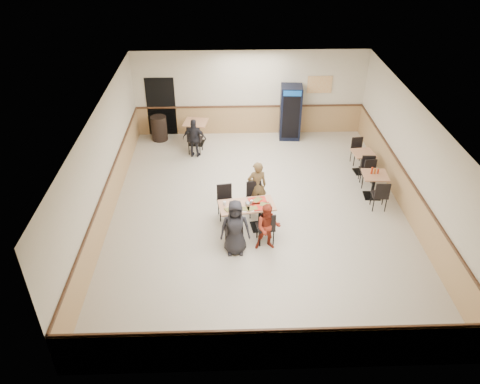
{
  "coord_description": "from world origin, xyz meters",
  "views": [
    {
      "loc": [
        -0.84,
        -10.43,
        7.45
      ],
      "look_at": [
        -0.52,
        -0.5,
        1.0
      ],
      "focal_mm": 35.0,
      "sensor_mm": 36.0,
      "label": 1
    }
  ],
  "objects_px": {
    "diner_woman_right": "(268,227)",
    "diner_man_opposite": "(257,186)",
    "side_table_near": "(374,182)",
    "side_table_far": "(362,159)",
    "diner_woman_left": "(235,228)",
    "pepsi_cooler": "(290,112)",
    "back_table": "(196,129)",
    "main_table": "(247,213)",
    "lone_diner": "(195,138)",
    "trash_bin": "(159,128)"
  },
  "relations": [
    {
      "from": "diner_man_opposite",
      "to": "main_table",
      "type": "bearing_deg",
      "value": 62.45
    },
    {
      "from": "diner_man_opposite",
      "to": "side_table_far",
      "type": "xyz_separation_m",
      "value": [
        3.38,
        1.88,
        -0.27
      ]
    },
    {
      "from": "diner_woman_right",
      "to": "back_table",
      "type": "height_order",
      "value": "diner_woman_right"
    },
    {
      "from": "back_table",
      "to": "trash_bin",
      "type": "height_order",
      "value": "trash_bin"
    },
    {
      "from": "main_table",
      "to": "lone_diner",
      "type": "relative_size",
      "value": 1.14
    },
    {
      "from": "pepsi_cooler",
      "to": "diner_woman_left",
      "type": "bearing_deg",
      "value": -104.22
    },
    {
      "from": "diner_woman_right",
      "to": "diner_man_opposite",
      "type": "bearing_deg",
      "value": 94.26
    },
    {
      "from": "lone_diner",
      "to": "back_table",
      "type": "height_order",
      "value": "lone_diner"
    },
    {
      "from": "diner_woman_right",
      "to": "side_table_near",
      "type": "xyz_separation_m",
      "value": [
        3.19,
        2.19,
        -0.14
      ]
    },
    {
      "from": "side_table_far",
      "to": "pepsi_cooler",
      "type": "distance_m",
      "value": 3.23
    },
    {
      "from": "main_table",
      "to": "side_table_far",
      "type": "distance_m",
      "value": 4.63
    },
    {
      "from": "side_table_near",
      "to": "side_table_far",
      "type": "bearing_deg",
      "value": 88.78
    },
    {
      "from": "main_table",
      "to": "back_table",
      "type": "bearing_deg",
      "value": 98.4
    },
    {
      "from": "side_table_near",
      "to": "main_table",
      "type": "bearing_deg",
      "value": -159.08
    },
    {
      "from": "main_table",
      "to": "lone_diner",
      "type": "bearing_deg",
      "value": 102.09
    },
    {
      "from": "side_table_near",
      "to": "pepsi_cooler",
      "type": "xyz_separation_m",
      "value": [
        -1.92,
        3.91,
        0.46
      ]
    },
    {
      "from": "side_table_near",
      "to": "trash_bin",
      "type": "xyz_separation_m",
      "value": [
        -6.5,
        3.86,
        -0.06
      ]
    },
    {
      "from": "lone_diner",
      "to": "side_table_near",
      "type": "xyz_separation_m",
      "value": [
        5.19,
        -2.59,
        -0.17
      ]
    },
    {
      "from": "diner_woman_left",
      "to": "diner_man_opposite",
      "type": "xyz_separation_m",
      "value": [
        0.63,
        1.82,
        -0.0
      ]
    },
    {
      "from": "diner_woman_left",
      "to": "diner_woman_right",
      "type": "bearing_deg",
      "value": 8.21
    },
    {
      "from": "diner_man_opposite",
      "to": "pepsi_cooler",
      "type": "bearing_deg",
      "value": -116.49
    },
    {
      "from": "diner_woman_right",
      "to": "diner_man_opposite",
      "type": "relative_size",
      "value": 0.86
    },
    {
      "from": "diner_woman_left",
      "to": "side_table_far",
      "type": "distance_m",
      "value": 5.47
    },
    {
      "from": "diner_woman_left",
      "to": "pepsi_cooler",
      "type": "height_order",
      "value": "pepsi_cooler"
    },
    {
      "from": "diner_woman_left",
      "to": "pepsi_cooler",
      "type": "xyz_separation_m",
      "value": [
        2.07,
        6.22,
        0.22
      ]
    },
    {
      "from": "diner_woman_left",
      "to": "diner_man_opposite",
      "type": "distance_m",
      "value": 1.93
    },
    {
      "from": "back_table",
      "to": "trash_bin",
      "type": "bearing_deg",
      "value": 165.01
    },
    {
      "from": "main_table",
      "to": "diner_woman_right",
      "type": "bearing_deg",
      "value": -67.62
    },
    {
      "from": "diner_woman_right",
      "to": "pepsi_cooler",
      "type": "distance_m",
      "value": 6.24
    },
    {
      "from": "pepsi_cooler",
      "to": "side_table_near",
      "type": "bearing_deg",
      "value": -59.68
    },
    {
      "from": "back_table",
      "to": "diner_woman_left",
      "type": "bearing_deg",
      "value": -78.33
    },
    {
      "from": "lone_diner",
      "to": "pepsi_cooler",
      "type": "distance_m",
      "value": 3.54
    },
    {
      "from": "diner_woman_right",
      "to": "trash_bin",
      "type": "relative_size",
      "value": 1.45
    },
    {
      "from": "diner_man_opposite",
      "to": "side_table_far",
      "type": "bearing_deg",
      "value": -159.4
    },
    {
      "from": "lone_diner",
      "to": "pepsi_cooler",
      "type": "bearing_deg",
      "value": -148.94
    },
    {
      "from": "diner_man_opposite",
      "to": "lone_diner",
      "type": "distance_m",
      "value": 3.59
    },
    {
      "from": "side_table_far",
      "to": "side_table_near",
      "type": "bearing_deg",
      "value": -91.22
    },
    {
      "from": "diner_man_opposite",
      "to": "pepsi_cooler",
      "type": "distance_m",
      "value": 4.63
    },
    {
      "from": "diner_woman_left",
      "to": "diner_man_opposite",
      "type": "bearing_deg",
      "value": 70.31
    },
    {
      "from": "diner_man_opposite",
      "to": "side_table_near",
      "type": "xyz_separation_m",
      "value": [
        3.35,
        0.49,
        -0.24
      ]
    },
    {
      "from": "diner_woman_right",
      "to": "lone_diner",
      "type": "xyz_separation_m",
      "value": [
        -2.0,
        4.78,
        0.03
      ]
    },
    {
      "from": "diner_woman_left",
      "to": "trash_bin",
      "type": "distance_m",
      "value": 6.68
    },
    {
      "from": "side_table_far",
      "to": "back_table",
      "type": "height_order",
      "value": "back_table"
    },
    {
      "from": "side_table_near",
      "to": "side_table_far",
      "type": "height_order",
      "value": "side_table_near"
    },
    {
      "from": "pepsi_cooler",
      "to": "trash_bin",
      "type": "distance_m",
      "value": 4.61
    },
    {
      "from": "diner_woman_left",
      "to": "side_table_near",
      "type": "relative_size",
      "value": 1.99
    },
    {
      "from": "diner_man_opposite",
      "to": "trash_bin",
      "type": "bearing_deg",
      "value": -62.62
    },
    {
      "from": "diner_man_opposite",
      "to": "trash_bin",
      "type": "distance_m",
      "value": 5.38
    },
    {
      "from": "diner_man_opposite",
      "to": "side_table_far",
      "type": "height_order",
      "value": "diner_man_opposite"
    },
    {
      "from": "side_table_far",
      "to": "diner_woman_left",
      "type": "bearing_deg",
      "value": -137.37
    }
  ]
}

